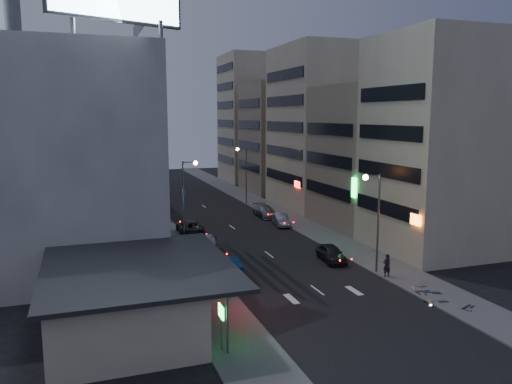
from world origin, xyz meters
name	(u,v)px	position (x,y,z in m)	size (l,w,h in m)	color
ground	(344,310)	(0.00, 0.00, 0.00)	(180.00, 180.00, 0.00)	black
sidewalk_left	(157,225)	(-8.00, 30.00, 0.06)	(4.00, 120.00, 0.12)	#4C4C4F
sidewalk_right	(283,216)	(8.00, 30.00, 0.06)	(4.00, 120.00, 0.12)	#4C4C4F
food_court	(124,296)	(-13.90, 2.00, 1.98)	(11.00, 13.00, 3.88)	beige
white_building	(69,157)	(-17.00, 20.00, 9.00)	(14.00, 24.00, 18.00)	silver
shophouse_near	(435,145)	(15.00, 10.50, 10.00)	(10.00, 11.00, 20.00)	beige
shophouse_mid	(371,157)	(15.50, 22.00, 8.00)	(11.00, 12.00, 16.00)	gray
shophouse_far	(317,128)	(15.00, 35.00, 11.00)	(10.00, 14.00, 22.00)	beige
far_left_a	(84,135)	(-15.50, 45.00, 10.00)	(11.00, 10.00, 20.00)	silver
far_left_b	(81,148)	(-16.00, 58.00, 7.50)	(12.00, 10.00, 15.00)	gray
far_right_a	(280,138)	(15.50, 50.00, 9.00)	(11.00, 12.00, 18.00)	gray
far_right_b	(255,119)	(16.00, 64.00, 12.00)	(12.00, 12.00, 24.00)	beige
street_lamp_right_near	(374,209)	(5.90, 6.00, 5.36)	(1.60, 0.44, 8.02)	#595B60
street_lamp_left	(187,188)	(-5.90, 22.00, 5.36)	(1.60, 0.44, 8.02)	#595B60
street_lamp_right_far	(244,167)	(5.90, 40.00, 5.36)	(1.60, 0.44, 8.02)	#595B60
parked_car_right_near	(331,253)	(4.41, 10.23, 0.73)	(1.73, 4.29, 1.46)	#28292E
parked_car_right_mid	(281,220)	(5.60, 24.98, 0.70)	(1.48, 4.24, 1.40)	#A2A4AA
parked_car_left	(190,227)	(-5.23, 24.48, 0.75)	(2.47, 5.36, 1.49)	#25252A
parked_car_right_far	(265,211)	(5.60, 30.20, 0.72)	(2.02, 4.97, 1.44)	gray
road_car_blue	(228,264)	(-5.00, 10.29, 0.66)	(1.40, 4.01, 1.32)	navy
road_car_silver	(207,242)	(-4.96, 17.54, 0.76)	(2.14, 5.27, 1.53)	#9B9DA3
person	(387,265)	(6.38, 4.68, 1.04)	(0.67, 0.44, 1.84)	black
scooter_black_a	(469,297)	(8.25, -2.16, 0.64)	(1.70, 0.57, 1.04)	black
scooter_silver_a	(446,292)	(7.38, -0.92, 0.70)	(1.89, 0.63, 1.16)	#BABCC3
scooter_blue	(440,284)	(8.07, 0.49, 0.69)	(1.86, 0.62, 1.14)	navy
scooter_black_b	(429,283)	(7.52, 1.05, 0.67)	(1.79, 0.60, 1.09)	black
scooter_silver_b	(424,278)	(7.88, 2.09, 0.64)	(1.70, 0.57, 1.04)	#95969C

